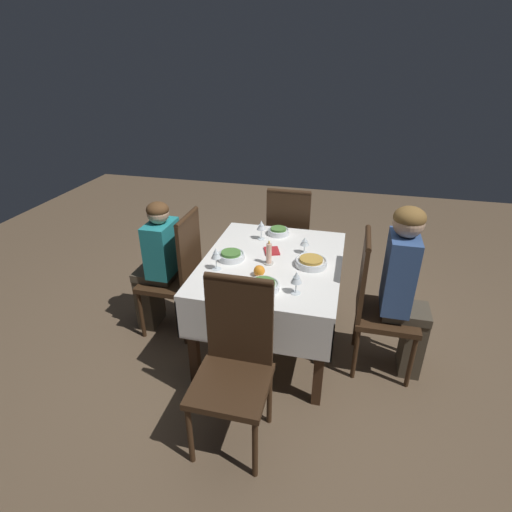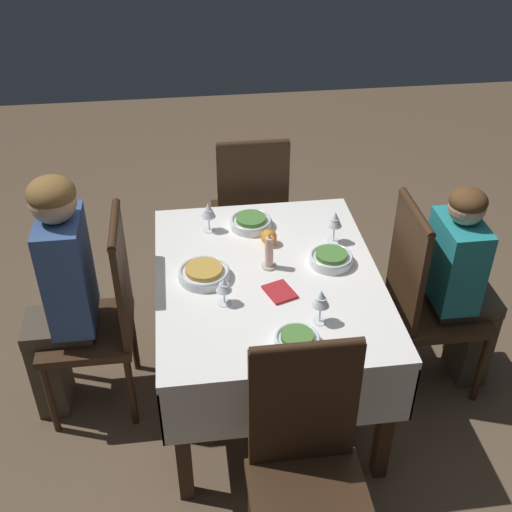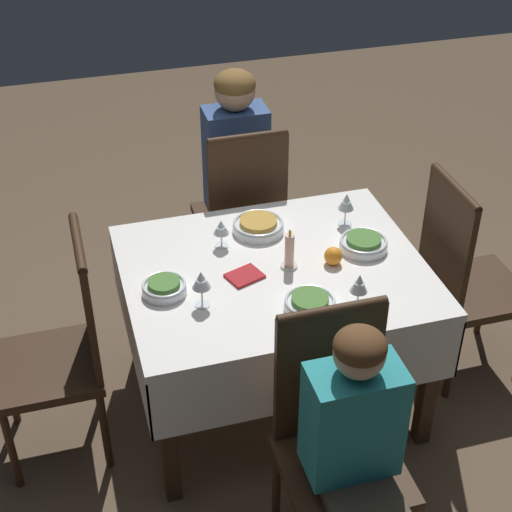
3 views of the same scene
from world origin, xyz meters
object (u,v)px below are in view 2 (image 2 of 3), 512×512
Objects in this scene: wine_glass_south at (224,286)px; bowl_east at (297,340)px; chair_west at (251,210)px; candle_centerpiece at (269,254)px; chair_east at (308,467)px; napkin_red_folded at (280,292)px; person_child_teal at (463,282)px; wine_glass_north at (335,220)px; bowl_north at (331,258)px; dining_table at (268,293)px; chair_north at (425,295)px; bowl_west at (251,222)px; bowl_south at (204,273)px; wine_glass_west at (208,211)px; chair_south at (102,312)px; person_adult_denim at (59,288)px; orange_fruit at (269,237)px; wine_glass_east at (321,299)px.

wine_glass_south reaches higher than bowl_east.
chair_west is 5.64× the size of candle_centerpiece.
chair_east reaches higher than candle_centerpiece.
person_child_teal is at bearing 98.55° from napkin_red_folded.
wine_glass_north is at bearing 115.89° from chair_west.
bowl_east is (0.50, -0.25, 0.00)m from bowl_north.
wine_glass_north is (0.64, 0.31, 0.30)m from chair_west.
dining_table is at bearing -80.29° from bowl_north.
chair_west is 5.21× the size of bowl_north.
person_child_teal is 0.90m from napkin_red_folded.
chair_north is 1.12m from chair_east.
bowl_south is at bearing -33.25° from bowl_west.
chair_east is 1.16m from wine_glass_north.
wine_glass_west is (0.47, -0.26, 0.29)m from chair_west.
chair_south is 7.96× the size of wine_glass_south.
person_adult_denim is at bearing -90.48° from candle_centerpiece.
person_adult_denim is 0.93m from bowl_west.
candle_centerpiece is 0.20m from napkin_red_folded.
chair_east reaches higher than wine_glass_north.
chair_west reaches higher than napkin_red_folded.
wine_glass_south is 0.25m from napkin_red_folded.
chair_south is 0.81m from bowl_west.
chair_south is 1.13m from wine_glass_north.
orange_fruit is (0.15, 0.27, -0.07)m from wine_glass_west.
bowl_west is at bearing -165.89° from wine_glass_east.
chair_east is at bearing 1.82° from bowl_west.
wine_glass_north is 1.00× the size of napkin_red_folded.
person_adult_denim is 1.13× the size of person_child_teal.
person_adult_denim is (0.79, -0.93, 0.15)m from chair_west.
bowl_west is 1.25× the size of napkin_red_folded.
person_child_teal reaches higher than wine_glass_west.
bowl_west is at bearing 83.18° from chair_west.
chair_west is at bearing 178.74° from candle_centerpiece.
bowl_east is at bearing 85.84° from chair_east.
bowl_west is (-0.38, 0.25, 0.00)m from bowl_south.
bowl_east is (0.47, 0.32, 0.00)m from bowl_south.
wine_glass_east is 0.97× the size of napkin_red_folded.
person_child_teal reaches higher than chair_west.
orange_fruit is at bearing 102.35° from chair_south.
chair_north is 5.88× the size of bowl_east.
orange_fruit reaches higher than bowl_north.
bowl_north is at bearing 107.82° from chair_west.
bowl_north is (0.02, 1.03, 0.21)m from chair_south.
chair_west is at bearing -179.99° from napkin_red_folded.
chair_south is at bearing -123.57° from bowl_east.
person_child_teal is at bearing 87.93° from person_adult_denim.
candle_centerpiece is (-0.06, -0.90, 0.20)m from person_child_teal.
chair_south and chair_north have the same top height.
chair_north is 0.77m from candle_centerpiece.
orange_fruit is 0.37m from napkin_red_folded.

